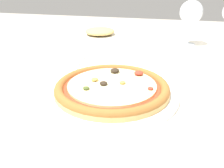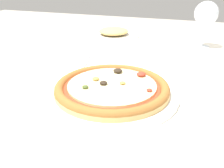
# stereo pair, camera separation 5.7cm
# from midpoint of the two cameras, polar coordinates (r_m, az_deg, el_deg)

# --- Properties ---
(dining_table) EXTENTS (1.21, 1.07, 0.73)m
(dining_table) POSITION_cam_midpoint_polar(r_m,az_deg,el_deg) (0.85, 10.93, -0.93)
(dining_table) COLOR #997047
(dining_table) RESTS_ON ground_plane
(pizza_plate) EXTENTS (0.32, 0.32, 0.04)m
(pizza_plate) POSITION_cam_midpoint_polar(r_m,az_deg,el_deg) (0.59, 2.75, -1.22)
(pizza_plate) COLOR white
(pizza_plate) RESTS_ON dining_table
(fork) EXTENTS (0.05, 0.17, 0.00)m
(fork) POSITION_cam_midpoint_polar(r_m,az_deg,el_deg) (0.82, -3.94, 5.19)
(fork) COLOR silver
(fork) RESTS_ON dining_table
(wine_glass_far_left) EXTENTS (0.09, 0.09, 0.17)m
(wine_glass_far_left) POSITION_cam_midpoint_polar(r_m,az_deg,el_deg) (1.03, 22.29, 14.53)
(wine_glass_far_left) COLOR silver
(wine_glass_far_left) RESTS_ON dining_table
(side_plate) EXTENTS (0.23, 0.23, 0.04)m
(side_plate) POSITION_cam_midpoint_polar(r_m,az_deg,el_deg) (1.14, 1.83, 11.50)
(side_plate) COLOR white
(side_plate) RESTS_ON dining_table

